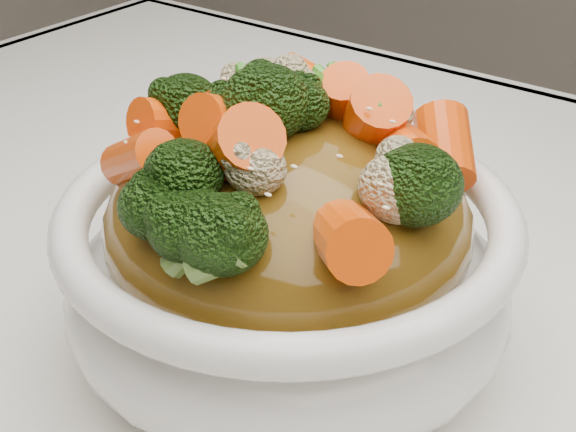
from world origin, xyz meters
The scene contains 8 objects.
tablecloth centered at (0.00, 0.00, 0.73)m, with size 1.20×0.80×0.04m, color white.
bowl centered at (-0.04, -0.05, 0.80)m, with size 0.24×0.24×0.09m, color white, non-canonical shape.
sauce_base centered at (-0.04, -0.05, 0.83)m, with size 0.19×0.19×0.11m, color #5A3D0F.
carrots centered at (-0.04, -0.05, 0.90)m, with size 0.19×0.19×0.06m, color #F95008, non-canonical shape.
broccoli centered at (-0.04, -0.05, 0.90)m, with size 0.19×0.19×0.05m, color black, non-canonical shape.
cauliflower centered at (-0.04, -0.05, 0.90)m, with size 0.19×0.19×0.04m, color #CBBB8A, non-canonical shape.
scallions centered at (-0.04, -0.05, 0.90)m, with size 0.14×0.14×0.02m, color #35891F, non-canonical shape.
sesame_seeds centered at (-0.04, -0.05, 0.90)m, with size 0.17×0.17×0.01m, color beige, non-canonical shape.
Camera 1 is at (0.18, -0.33, 1.05)m, focal length 50.00 mm.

